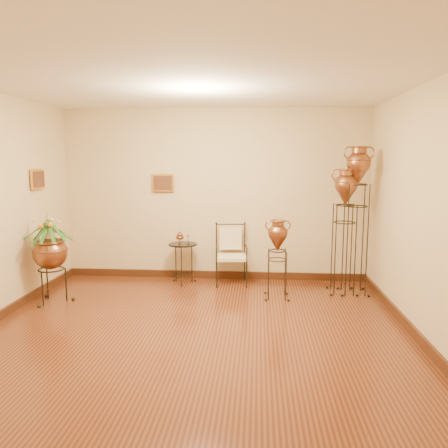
# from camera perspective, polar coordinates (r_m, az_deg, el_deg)

# --- Properties ---
(ground) EXTENTS (5.00, 5.00, 0.00)m
(ground) POSITION_cam_1_polar(r_m,az_deg,el_deg) (5.10, -4.08, -14.49)
(ground) COLOR brown
(ground) RESTS_ON ground
(room_shell) EXTENTS (5.02, 5.02, 2.81)m
(room_shell) POSITION_cam_1_polar(r_m,az_deg,el_deg) (4.71, -4.36, 5.37)
(room_shell) COLOR #D2BF87
(room_shell) RESTS_ON ground
(amphora_tall) EXTENTS (0.50, 0.50, 2.20)m
(amphora_tall) POSITION_cam_1_polar(r_m,az_deg,el_deg) (6.67, 16.87, 0.65)
(amphora_tall) COLOR #2C2316
(amphora_tall) RESTS_ON ground
(amphora_mid) EXTENTS (0.47, 0.47, 1.88)m
(amphora_mid) POSITION_cam_1_polar(r_m,az_deg,el_deg) (6.68, 15.43, -0.78)
(amphora_mid) COLOR #2C2316
(amphora_mid) RESTS_ON ground
(amphora_short) EXTENTS (0.45, 0.45, 1.16)m
(amphora_short) POSITION_cam_1_polar(r_m,az_deg,el_deg) (6.31, 6.98, -4.51)
(amphora_short) COLOR #2C2316
(amphora_short) RESTS_ON ground
(planter_urn) EXTENTS (0.93, 0.93, 1.36)m
(planter_urn) POSITION_cam_1_polar(r_m,az_deg,el_deg) (6.50, -21.79, -3.02)
(planter_urn) COLOR #2C2316
(planter_urn) RESTS_ON ground
(armchair) EXTENTS (0.59, 0.55, 0.96)m
(armchair) POSITION_cam_1_polar(r_m,az_deg,el_deg) (6.97, 0.94, -4.04)
(armchair) COLOR #2C2316
(armchair) RESTS_ON ground
(side_table) EXTENTS (0.49, 0.49, 0.82)m
(side_table) POSITION_cam_1_polar(r_m,az_deg,el_deg) (7.09, -5.38, -5.02)
(side_table) COLOR #2C2316
(side_table) RESTS_ON ground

